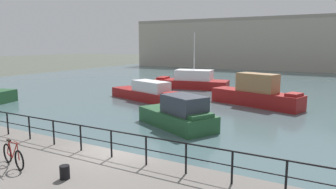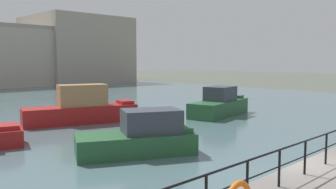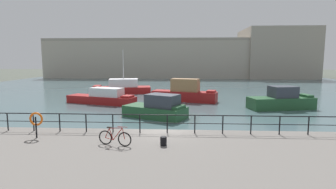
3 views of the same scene
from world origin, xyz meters
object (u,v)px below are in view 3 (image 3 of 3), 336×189
object	(u,v)px
moored_blue_motorboat	(103,98)
moored_cabin_cruiser	(185,93)
harbor_building	(204,58)
moored_white_yacht	(281,100)
parked_bicycle	(115,138)
life_ring_stand	(36,120)
mooring_bollard	(163,141)
moored_red_daysailer	(122,88)
moored_harbor_tender	(157,109)

from	to	relation	value
moored_blue_motorboat	moored_cabin_cruiser	distance (m)	9.75
harbor_building	moored_white_yacht	world-z (taller)	harbor_building
moored_cabin_cruiser	parked_bicycle	world-z (taller)	moored_cabin_cruiser
harbor_building	life_ring_stand	size ratio (longest dim) A/B	51.55
mooring_bollard	moored_cabin_cruiser	bearing A→B (deg)	86.59
life_ring_stand	parked_bicycle	bearing A→B (deg)	-13.85
parked_bicycle	mooring_bollard	xyz separation A→B (m)	(2.38, 0.15, -0.17)
moored_cabin_cruiser	life_ring_stand	distance (m)	20.64
moored_red_daysailer	moored_blue_motorboat	distance (m)	9.64
harbor_building	mooring_bollard	xyz separation A→B (m)	(-7.00, -64.74, -4.25)
mooring_bollard	moored_blue_motorboat	bearing A→B (deg)	115.22
moored_cabin_cruiser	mooring_bollard	bearing A→B (deg)	-76.31
harbor_building	mooring_bollard	distance (m)	65.26
moored_blue_motorboat	moored_white_yacht	size ratio (longest dim) A/B	1.23
harbor_building	mooring_bollard	size ratio (longest dim) A/B	163.68
parked_bicycle	moored_red_daysailer	bearing A→B (deg)	116.00
moored_blue_motorboat	mooring_bollard	size ratio (longest dim) A/B	19.47
harbor_building	moored_cabin_cruiser	world-z (taller)	harbor_building
harbor_building	moored_cabin_cruiser	bearing A→B (deg)	-97.39
moored_red_daysailer	moored_cabin_cruiser	distance (m)	11.88
moored_harbor_tender	moored_cabin_cruiser	size ratio (longest dim) A/B	0.74
harbor_building	moored_cabin_cruiser	distance (m)	45.40
harbor_building	moored_blue_motorboat	distance (m)	49.83
moored_blue_motorboat	life_ring_stand	xyz separation A→B (m)	(1.32, -16.56, 1.18)
harbor_building	moored_harbor_tender	distance (m)	55.10
moored_red_daysailer	parked_bicycle	xyz separation A→B (m)	(5.85, -27.32, 0.45)
moored_blue_motorboat	moored_harbor_tender	xyz separation A→B (m)	(6.97, -7.08, 0.09)
moored_white_yacht	moored_cabin_cruiser	size ratio (longest dim) A/B	0.85
moored_white_yacht	parked_bicycle	size ratio (longest dim) A/B	4.01
moored_cabin_cruiser	life_ring_stand	world-z (taller)	moored_cabin_cruiser
life_ring_stand	moored_cabin_cruiser	bearing A→B (deg)	66.80
moored_blue_motorboat	mooring_bollard	xyz separation A→B (m)	(8.26, -17.54, 0.42)
moored_blue_motorboat	parked_bicycle	xyz separation A→B (m)	(5.88, -17.69, 0.59)
moored_cabin_cruiser	life_ring_stand	size ratio (longest dim) A/B	5.83
life_ring_stand	harbor_building	bearing A→B (deg)	77.67
harbor_building	moored_cabin_cruiser	size ratio (longest dim) A/B	8.84
life_ring_stand	moored_blue_motorboat	bearing A→B (deg)	94.56
harbor_building	life_ring_stand	xyz separation A→B (m)	(-13.94, -63.77, -3.50)
moored_red_daysailer	moored_white_yacht	distance (m)	22.72
moored_red_daysailer	mooring_bollard	size ratio (longest dim) A/B	20.42
harbor_building	moored_harbor_tender	xyz separation A→B (m)	(-8.29, -54.28, -4.58)
moored_white_yacht	moored_cabin_cruiser	world-z (taller)	moored_cabin_cruiser
moored_harbor_tender	moored_white_yacht	bearing A→B (deg)	48.00
moored_harbor_tender	moored_cabin_cruiser	distance (m)	9.79
moored_harbor_tender	parked_bicycle	bearing A→B (deg)	-69.32
mooring_bollard	life_ring_stand	bearing A→B (deg)	172.01
parked_bicycle	life_ring_stand	xyz separation A→B (m)	(-4.56, 1.12, 0.59)
moored_harbor_tender	mooring_bollard	size ratio (longest dim) A/B	13.66
moored_cabin_cruiser	life_ring_stand	bearing A→B (deg)	-96.10
parked_bicycle	life_ring_stand	world-z (taller)	life_ring_stand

